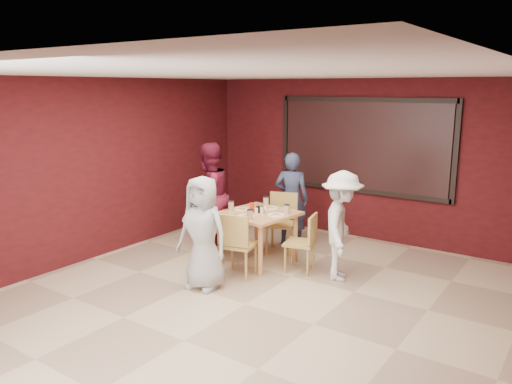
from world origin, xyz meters
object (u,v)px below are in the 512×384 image
Objects in this scene: chair_left at (215,223)px; diner_left at (209,196)px; dining_table at (258,219)px; chair_right at (305,240)px; chair_front at (237,242)px; diner_right at (342,226)px; chair_back at (282,219)px; diner_front at (203,233)px; diner_back at (292,199)px.

chair_left is 0.50m from diner_left.
chair_left is at bearing -178.30° from dining_table.
dining_table is 1.31× the size of chair_right.
diner_right is (1.21, 0.81, 0.24)m from chair_front.
diner_left is at bearing -153.79° from chair_back.
chair_right is at bearing 51.83° from diner_front.
chair_front is 1.01m from chair_right.
chair_back is 1.27m from diner_left.
chair_right is at bearing -39.01° from chair_back.
chair_front is 1.80m from diner_back.
chair_back is 0.60× the size of diner_back.
chair_back is 0.63× the size of diner_front.
diner_back is at bearing 54.85° from chair_left.
chair_back is 1.09m from chair_left.
diner_front reaches higher than chair_back.
diner_front reaches higher than dining_table.
diner_back reaches higher than chair_back.
diner_front is at bearing -105.90° from chair_front.
chair_left is 1.37m from diner_back.
chair_back is at bearing 77.79° from diner_back.
dining_table reaches higher than chair_left.
diner_back reaches higher than diner_right.
chair_front is at bearing -35.66° from chair_left.
chair_left is 0.58× the size of diner_right.
dining_table is 0.71m from chair_back.
diner_front is at bearing 38.48° from diner_left.
chair_front is 0.53× the size of diner_left.
dining_table is 1.18× the size of chair_back.
dining_table is 0.64× the size of diner_left.
diner_front is 0.86× the size of diner_left.
diner_right is (2.15, 0.14, 0.27)m from chair_left.
dining_table is at bearing 82.39° from diner_front.
diner_left is at bearing 21.72° from diner_back.
chair_back is (-0.01, 0.69, -0.15)m from dining_table.
diner_back is at bearing 34.25° from diner_right.
diner_left reaches higher than dining_table.
chair_right is (0.78, -0.64, -0.05)m from chair_back.
chair_back is 0.62× the size of diner_right.
diner_right is (0.54, 0.06, 0.28)m from chair_right.
diner_back is (-0.17, 1.77, 0.26)m from chair_front.
chair_front is at bearing 56.11° from diner_left.
diner_left is at bearing 177.07° from chair_right.
chair_front is at bearing 75.69° from diner_back.
dining_table is 0.71× the size of diner_back.
chair_left reaches higher than chair_right.
chair_front is at bearing -131.69° from chair_right.
diner_front is (0.78, -1.21, 0.26)m from chair_left.
diner_right reaches higher than chair_front.
dining_table is 1.13m from diner_left.
chair_back is at bearing 83.26° from diner_front.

